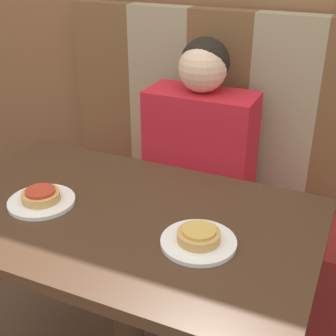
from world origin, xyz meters
The scene contains 8 objects.
booth_seat centered at (0.00, 0.63, 0.23)m, with size 1.36×0.51×0.46m.
booth_backrest centered at (0.00, 0.84, 0.81)m, with size 1.36×0.08×0.71m.
dining_table centered at (0.00, 0.00, 0.63)m, with size 1.10×0.67×0.72m.
person centered at (0.00, 0.63, 0.76)m, with size 0.42×0.22×0.64m.
plate_left centered at (-0.25, -0.05, 0.72)m, with size 0.20×0.20×0.01m.
plate_right centered at (0.25, -0.05, 0.72)m, with size 0.20×0.20×0.01m.
pizza_left centered at (-0.25, -0.05, 0.75)m, with size 0.11×0.11×0.03m.
pizza_right centered at (0.25, -0.05, 0.75)m, with size 0.11×0.11×0.03m.
Camera 1 is at (0.58, -0.98, 1.44)m, focal length 50.00 mm.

